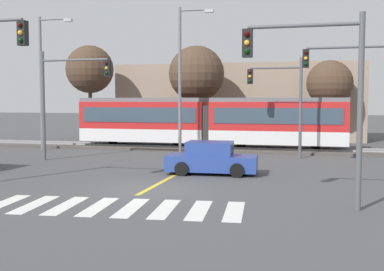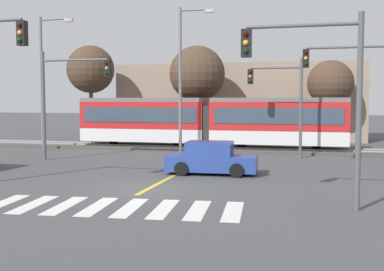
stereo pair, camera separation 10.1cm
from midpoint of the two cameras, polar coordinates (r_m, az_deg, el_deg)
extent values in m
plane|color=#474749|center=(18.81, -5.36, -6.36)|extent=(200.00, 200.00, 0.00)
cube|color=#4C4742|center=(33.40, 3.48, -1.56)|extent=(120.00, 4.00, 0.18)
cube|color=#939399|center=(32.68, 3.25, -1.44)|extent=(120.00, 0.08, 0.10)
cube|color=#939399|center=(34.09, 3.71, -1.21)|extent=(120.00, 0.08, 0.10)
cube|color=silver|center=(34.84, -5.71, 0.13)|extent=(9.00, 2.60, 0.90)
cube|color=red|center=(34.77, -5.73, 2.43)|extent=(9.00, 2.60, 1.90)
cube|color=#384756|center=(33.53, -6.51, 2.45)|extent=(8.28, 0.04, 1.04)
cube|color=slate|center=(34.75, -5.74, 4.23)|extent=(9.00, 2.39, 0.28)
cylinder|color=black|center=(34.10, -1.80, -0.69)|extent=(0.70, 0.20, 0.70)
cylinder|color=black|center=(35.79, -9.43, -0.52)|extent=(0.70, 0.20, 0.70)
cube|color=silver|center=(32.82, 10.06, -0.16)|extent=(9.00, 2.60, 0.90)
cube|color=red|center=(32.75, 10.10, 2.28)|extent=(9.00, 2.60, 1.90)
cube|color=#384756|center=(31.43, 9.92, 2.30)|extent=(8.28, 0.04, 1.04)
cube|color=slate|center=(32.73, 10.12, 4.19)|extent=(9.00, 2.39, 0.28)
cylinder|color=black|center=(32.77, 14.37, -1.02)|extent=(0.70, 0.20, 0.70)
cylinder|color=black|center=(33.13, 5.78, -0.86)|extent=(0.70, 0.20, 0.70)
cube|color=#2D2D2D|center=(33.47, 1.94, 1.19)|extent=(0.50, 2.34, 2.80)
cube|color=silver|center=(17.41, -21.60, -7.49)|extent=(0.84, 2.84, 0.01)
cube|color=silver|center=(16.89, -18.34, -7.76)|extent=(0.84, 2.84, 0.01)
cube|color=silver|center=(16.43, -14.88, -8.02)|extent=(0.84, 2.84, 0.01)
cube|color=silver|center=(16.03, -11.23, -8.26)|extent=(0.84, 2.84, 0.01)
cube|color=silver|center=(15.70, -7.41, -8.48)|extent=(0.84, 2.84, 0.01)
cube|color=silver|center=(15.44, -3.44, -8.67)|extent=(0.84, 2.84, 0.01)
cube|color=silver|center=(15.25, 0.66, -8.82)|extent=(0.84, 2.84, 0.01)
cube|color=silver|center=(15.15, 4.83, -8.93)|extent=(0.84, 2.84, 0.01)
cube|color=gold|center=(24.46, -0.61, -3.88)|extent=(0.20, 14.48, 0.01)
cube|color=#284293|center=(22.50, 2.24, -3.27)|extent=(4.29, 1.94, 0.72)
cube|color=#284293|center=(22.44, 1.99, -1.54)|extent=(2.18, 1.64, 0.64)
cube|color=#384756|center=(22.30, 4.53, -1.58)|extent=(0.18, 1.43, 0.52)
cube|color=#384756|center=(23.20, 2.30, -1.35)|extent=(1.78, 0.14, 0.48)
cylinder|color=black|center=(23.21, 5.64, -3.55)|extent=(0.65, 0.26, 0.64)
cylinder|color=black|center=(21.53, 5.22, -4.15)|extent=(0.65, 0.26, 0.64)
cylinder|color=black|center=(23.57, -0.48, -3.41)|extent=(0.65, 0.26, 0.64)
cylinder|color=black|center=(21.93, -1.36, -3.98)|extent=(0.65, 0.26, 0.64)
cylinder|color=#515459|center=(28.86, -17.29, 3.34)|extent=(0.18, 0.18, 6.20)
cylinder|color=#515459|center=(27.95, -13.87, 8.69)|extent=(4.00, 0.12, 0.12)
cube|color=black|center=(27.04, -10.08, 7.84)|extent=(0.32, 0.28, 0.90)
sphere|color=#360605|center=(26.92, -10.22, 8.43)|extent=(0.18, 0.18, 0.18)
sphere|color=#F7AA26|center=(26.90, -10.21, 7.85)|extent=(0.18, 0.18, 0.18)
sphere|color=black|center=(26.88, -10.21, 7.28)|extent=(0.18, 0.18, 0.18)
cube|color=black|center=(18.97, -19.57, 11.36)|extent=(0.32, 0.28, 0.90)
sphere|color=#360605|center=(18.88, -19.85, 12.21)|extent=(0.18, 0.18, 0.18)
sphere|color=#F7AA26|center=(18.85, -19.83, 11.40)|extent=(0.18, 0.18, 0.18)
sphere|color=black|center=(18.81, -19.80, 10.58)|extent=(0.18, 0.18, 0.18)
cylinder|color=#515459|center=(29.15, 12.64, 3.18)|extent=(0.18, 0.18, 5.95)
cylinder|color=#515459|center=(29.30, 9.76, 7.91)|extent=(3.00, 0.12, 0.12)
cube|color=black|center=(29.43, 6.81, 6.95)|extent=(0.32, 0.28, 0.90)
sphere|color=#360605|center=(29.29, 6.78, 7.49)|extent=(0.18, 0.18, 0.18)
sphere|color=#F7AA26|center=(29.28, 6.77, 6.96)|extent=(0.18, 0.18, 0.18)
sphere|color=black|center=(29.27, 6.77, 6.43)|extent=(0.18, 0.18, 0.18)
cylinder|color=#515459|center=(15.68, 19.12, 2.59)|extent=(0.18, 0.18, 6.13)
cylinder|color=#515459|center=(15.80, 12.88, 12.59)|extent=(3.50, 0.12, 0.12)
cube|color=black|center=(15.88, 6.41, 10.81)|extent=(0.32, 0.28, 0.90)
sphere|color=#360605|center=(15.77, 6.34, 11.85)|extent=(0.18, 0.18, 0.18)
sphere|color=#F7AA26|center=(15.74, 6.33, 10.87)|extent=(0.18, 0.18, 0.18)
sphere|color=black|center=(15.71, 6.33, 9.89)|extent=(0.18, 0.18, 0.18)
cylinder|color=#515459|center=(24.69, 17.96, 9.92)|extent=(4.00, 0.12, 0.12)
cube|color=black|center=(24.60, 13.23, 8.87)|extent=(0.32, 0.28, 0.90)
sphere|color=#360605|center=(24.48, 13.23, 9.52)|extent=(0.18, 0.18, 0.18)
sphere|color=#F7AA26|center=(24.45, 13.22, 8.89)|extent=(0.18, 0.18, 0.18)
sphere|color=black|center=(24.43, 13.21, 8.26)|extent=(0.18, 0.18, 0.18)
cylinder|color=slate|center=(34.74, -17.53, 5.83)|extent=(0.20, 0.20, 9.09)
cylinder|color=slate|center=(34.60, -16.15, 13.10)|extent=(2.14, 0.12, 0.12)
cube|color=#B2B2B7|center=(34.07, -14.56, 13.10)|extent=(0.56, 0.28, 0.20)
cylinder|color=slate|center=(30.82, -1.54, 6.43)|extent=(0.20, 0.20, 9.28)
cylinder|color=slate|center=(31.06, 0.19, 14.66)|extent=(1.91, 0.12, 0.12)
cube|color=#B2B2B7|center=(30.83, 1.96, 14.55)|extent=(0.56, 0.28, 0.20)
cylinder|color=brown|center=(41.57, -12.01, 2.98)|extent=(0.32, 0.32, 5.23)
sphere|color=#4C3828|center=(41.65, -12.09, 7.68)|extent=(4.00, 4.00, 4.00)
cylinder|color=brown|center=(38.27, 0.46, 2.54)|extent=(0.32, 0.32, 4.66)
sphere|color=#4C3828|center=(38.31, 0.47, 7.34)|extent=(4.40, 4.40, 4.40)
cylinder|color=brown|center=(38.65, 15.85, 1.94)|extent=(0.32, 0.32, 4.04)
sphere|color=#4C3828|center=(38.64, 15.93, 5.98)|extent=(3.53, 3.53, 3.53)
cube|color=gray|center=(43.91, 5.51, 4.01)|extent=(21.57, 6.00, 6.61)
camera|label=1|loc=(0.05, -90.12, -0.01)|focal=45.00mm
camera|label=2|loc=(0.05, 89.88, 0.01)|focal=45.00mm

